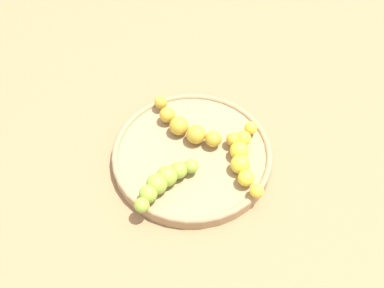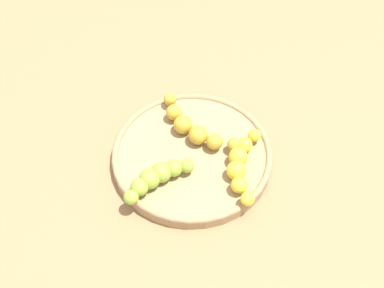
{
  "view_description": "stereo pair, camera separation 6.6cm",
  "coord_description": "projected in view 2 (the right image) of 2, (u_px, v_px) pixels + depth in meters",
  "views": [
    {
      "loc": [
        -0.4,
        -0.11,
        0.56
      ],
      "look_at": [
        0.0,
        0.0,
        0.04
      ],
      "focal_mm": 40.41,
      "sensor_mm": 36.0,
      "label": 1
    },
    {
      "loc": [
        -0.37,
        -0.17,
        0.56
      ],
      "look_at": [
        0.0,
        0.0,
        0.04
      ],
      "focal_mm": 40.41,
      "sensor_mm": 36.0,
      "label": 2
    }
  ],
  "objects": [
    {
      "name": "banana_yellow",
      "position": [
        241.0,
        164.0,
        0.64
      ],
      "size": [
        0.13,
        0.06,
        0.03
      ],
      "rotation": [
        0.0,
        0.0,
        1.83
      ],
      "color": "yellow",
      "rests_on": "fruit_bowl"
    },
    {
      "name": "fruit_bowl",
      "position": [
        192.0,
        154.0,
        0.68
      ],
      "size": [
        0.25,
        0.25,
        0.02
      ],
      "color": "#A08259",
      "rests_on": "ground_plane"
    },
    {
      "name": "banana_green",
      "position": [
        157.0,
        177.0,
        0.63
      ],
      "size": [
        0.1,
        0.07,
        0.03
      ],
      "rotation": [
        0.0,
        0.0,
        1.04
      ],
      "color": "#8CAD38",
      "rests_on": "fruit_bowl"
    },
    {
      "name": "ground_plane",
      "position": [
        192.0,
        159.0,
        0.69
      ],
      "size": [
        2.4,
        2.4,
        0.0
      ],
      "primitive_type": "plane",
      "color": "#936D47"
    },
    {
      "name": "banana_spotted",
      "position": [
        193.0,
        127.0,
        0.69
      ],
      "size": [
        0.08,
        0.15,
        0.03
      ],
      "rotation": [
        0.0,
        0.0,
        2.81
      ],
      "color": "gold",
      "rests_on": "fruit_bowl"
    }
  ]
}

